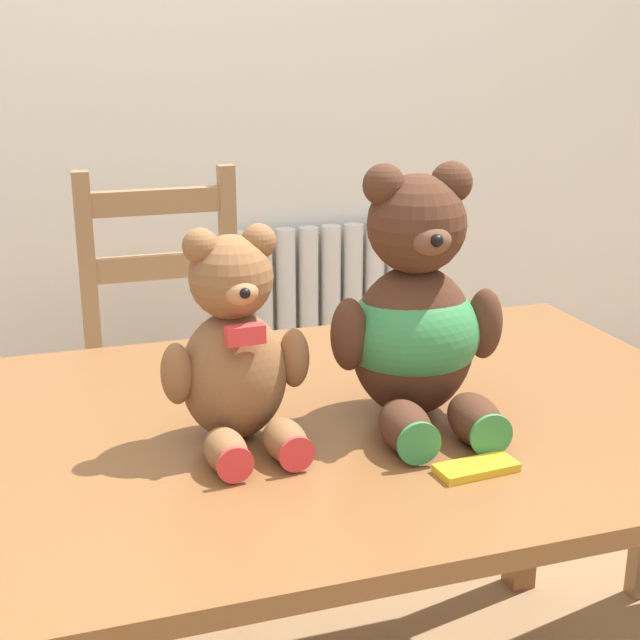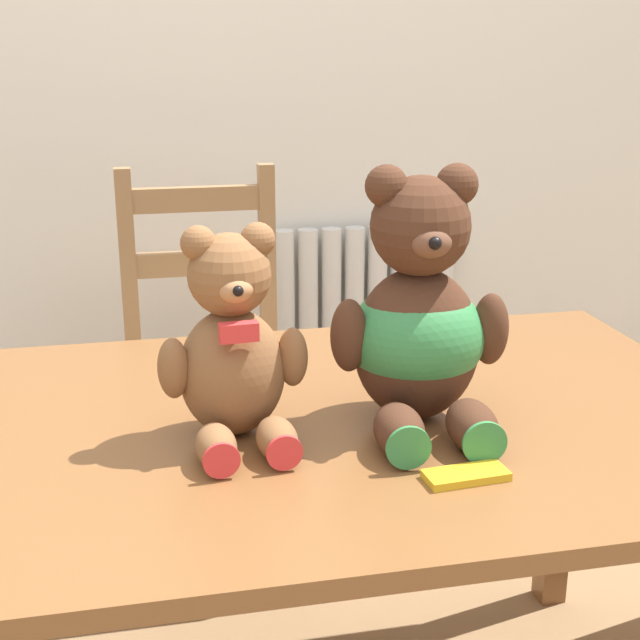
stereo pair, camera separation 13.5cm
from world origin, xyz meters
name	(u,v)px [view 2 (the right image)]	position (x,y,z in m)	size (l,w,h in m)	color
wall_back	(201,33)	(0.00, 1.76, 1.30)	(8.00, 0.04, 2.60)	silver
radiator	(365,355)	(0.47, 1.69, 0.34)	(0.58, 0.10, 0.75)	silver
dining_table	(285,466)	(0.00, 0.45, 0.62)	(1.51, 0.90, 0.70)	brown
wooden_chair_behind	(208,383)	(-0.06, 1.23, 0.47)	(0.39, 0.40, 0.99)	#997047
teddy_bear_left	(233,349)	(-0.08, 0.40, 0.84)	(0.23, 0.23, 0.33)	brown
teddy_bear_right	(419,323)	(0.20, 0.41, 0.86)	(0.28, 0.29, 0.40)	#472819
chocolate_bar	(466,475)	(0.21, 0.19, 0.71)	(0.12, 0.05, 0.01)	gold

